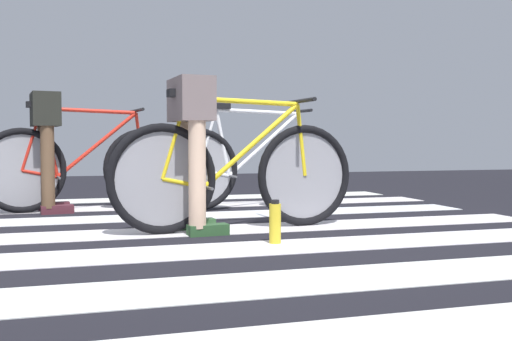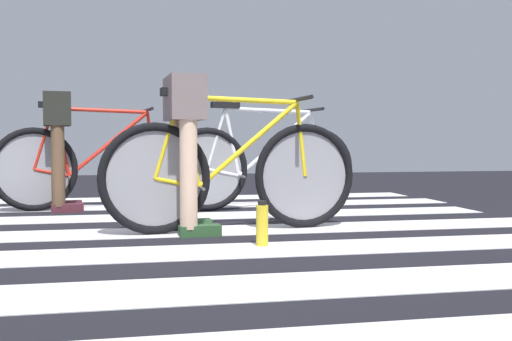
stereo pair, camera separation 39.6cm
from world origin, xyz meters
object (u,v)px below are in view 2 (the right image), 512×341
object	(u,v)px
bicycle_3_of_3	(96,165)
water_bottle	(262,225)
bicycle_1_of_3	(232,173)
cyclist_3_of_3	(58,135)
bicycle_2_of_3	(263,165)
cyclist_1_of_3	(185,132)

from	to	relation	value
bicycle_3_of_3	water_bottle	bearing A→B (deg)	-71.10
bicycle_1_of_3	cyclist_3_of_3	size ratio (longest dim) A/B	1.72
bicycle_1_of_3	bicycle_3_of_3	world-z (taller)	same
bicycle_2_of_3	water_bottle	size ratio (longest dim) A/B	6.68
bicycle_1_of_3	cyclist_1_of_3	distance (m)	0.41
cyclist_3_of_3	water_bottle	bearing A→B (deg)	-64.16
bicycle_3_of_3	water_bottle	xyz separation A→B (m)	(1.07, -2.05, -0.26)
bicycle_2_of_3	cyclist_3_of_3	world-z (taller)	cyclist_3_of_3
bicycle_2_of_3	bicycle_3_of_3	size ratio (longest dim) A/B	1.00
bicycle_2_of_3	cyclist_3_of_3	size ratio (longest dim) A/B	1.71
bicycle_2_of_3	bicycle_3_of_3	bearing A→B (deg)	162.25
water_bottle	bicycle_3_of_3	bearing A→B (deg)	117.56
cyclist_3_of_3	cyclist_1_of_3	bearing A→B (deg)	-64.54
cyclist_1_of_3	cyclist_3_of_3	world-z (taller)	same
bicycle_1_of_3	cyclist_1_of_3	xyz separation A→B (m)	(-0.31, -0.03, 0.27)
bicycle_1_of_3	bicycle_2_of_3	xyz separation A→B (m)	(0.46, 1.22, 0.00)
water_bottle	bicycle_1_of_3	bearing A→B (deg)	98.13
cyclist_1_of_3	cyclist_3_of_3	size ratio (longest dim) A/B	1.00
bicycle_1_of_3	bicycle_2_of_3	world-z (taller)	same
cyclist_3_of_3	water_bottle	xyz separation A→B (m)	(1.38, -2.00, -0.53)
bicycle_3_of_3	water_bottle	size ratio (longest dim) A/B	6.67
cyclist_1_of_3	bicycle_2_of_3	bearing A→B (deg)	52.53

